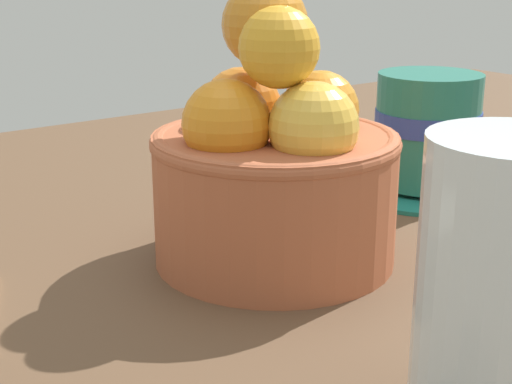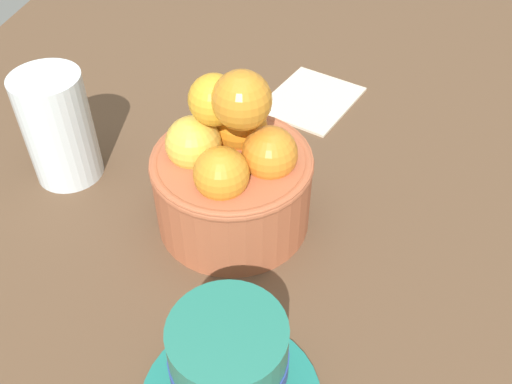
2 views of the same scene
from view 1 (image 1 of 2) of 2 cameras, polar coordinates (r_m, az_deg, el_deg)
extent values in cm
cube|color=brown|center=(45.37, 1.36, -6.85)|extent=(140.09, 83.07, 3.24)
cylinder|color=#AD5938|center=(43.44, 1.41, -0.43)|extent=(13.84, 13.84, 7.43)
torus|color=#AD5938|center=(42.52, 1.45, 3.82)|extent=(14.04, 14.04, 1.00)
sphere|color=orange|center=(40.08, -1.96, 5.03)|extent=(4.80, 4.80, 4.80)
sphere|color=gold|center=(39.95, 4.69, 4.94)|extent=(4.77, 4.77, 4.77)
sphere|color=orange|center=(44.48, 4.55, 6.25)|extent=(4.51, 4.51, 4.51)
sphere|color=orange|center=(44.60, -1.44, 6.33)|extent=(4.69, 4.69, 4.69)
sphere|color=gold|center=(39.83, 1.74, 10.78)|extent=(4.26, 4.26, 4.26)
sphere|color=orange|center=(42.26, 0.69, 12.46)|extent=(4.75, 4.75, 4.75)
cylinder|color=#1C7569|center=(58.53, 12.43, 0.45)|extent=(12.79, 12.79, 0.60)
cylinder|color=#237260|center=(57.42, 12.72, 4.64)|extent=(7.57, 7.57, 8.18)
cylinder|color=#2D4299|center=(57.28, 12.76, 5.30)|extent=(7.73, 7.73, 1.47)
cylinder|color=silver|center=(29.10, 18.28, -6.81)|extent=(6.56, 6.56, 11.16)
camera|label=2|loc=(0.77, 21.60, 32.23)|focal=39.52mm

